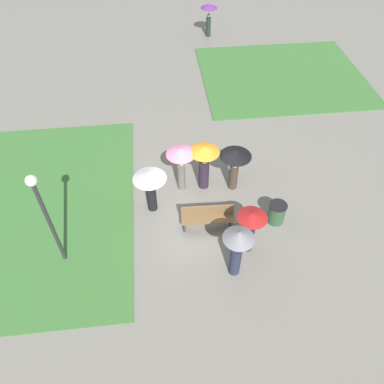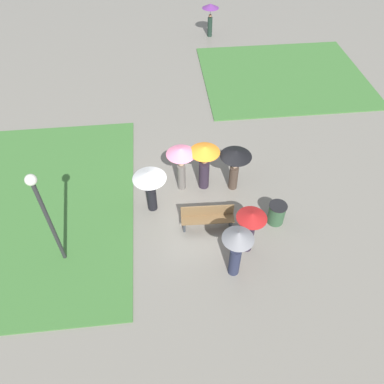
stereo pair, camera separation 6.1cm
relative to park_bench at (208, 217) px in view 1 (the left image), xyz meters
The scene contains 13 objects.
ground_plane 1.50m from the park_bench, 104.75° to the left, with size 90.00×90.00×0.00m, color gray.
lawn_patch_near 6.18m from the park_bench, 166.05° to the left, with size 6.72×9.62×0.06m.
lawn_patch_far 11.17m from the park_bench, 60.53° to the left, with size 8.67×7.28×0.06m.
park_bench is the anchor object (origin of this frame).
lamp_post 5.32m from the park_bench, 169.83° to the right, with size 0.32×0.32×3.81m.
trash_bin 2.44m from the park_bench, ahead, with size 0.64×0.64×0.84m.
crowd_person_orange 2.16m from the park_bench, 86.30° to the left, with size 1.11×1.11×1.98m.
crowd_person_black 2.36m from the park_bench, 55.11° to the left, with size 1.16×1.16×1.86m.
crowd_person_grey 2.25m from the park_bench, 73.41° to the right, with size 0.95×0.95×2.05m.
crowd_person_pink 2.33m from the park_bench, 110.39° to the left, with size 1.07×1.07×1.96m.
crowd_person_red 1.79m from the park_bench, 42.99° to the right, with size 0.96×0.96×1.80m.
crowd_person_white 2.34m from the park_bench, 151.58° to the left, with size 1.17×1.17×1.82m.
lone_walker_far_path 15.26m from the park_bench, 81.75° to the left, with size 1.02×1.02×1.95m.
Camera 1 is at (-1.11, -9.52, 10.50)m, focal length 35.00 mm.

